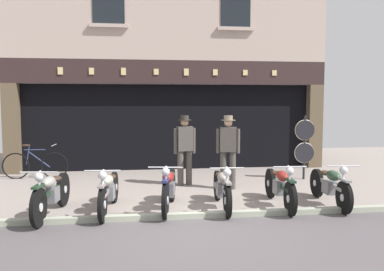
{
  "coord_description": "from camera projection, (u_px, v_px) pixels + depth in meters",
  "views": [
    {
      "loc": [
        -0.93,
        -6.85,
        2.08
      ],
      "look_at": [
        0.31,
        2.54,
        1.27
      ],
      "focal_mm": 37.34,
      "sensor_mm": 36.0,
      "label": 1
    }
  ],
  "objects": [
    {
      "name": "motorcycle_center_right",
      "position": [
        280.0,
        185.0,
        7.91
      ],
      "size": [
        0.62,
        2.03,
        0.91
      ],
      "rotation": [
        0.0,
        0.0,
        3.08
      ],
      "color": "black",
      "rests_on": "ground"
    },
    {
      "name": "motorcycle_far_left",
      "position": [
        51.0,
        192.0,
        7.25
      ],
      "size": [
        0.62,
        2.04,
        0.93
      ],
      "rotation": [
        0.0,
        0.0,
        3.03
      ],
      "color": "black",
      "rests_on": "ground"
    },
    {
      "name": "motorcycle_left",
      "position": [
        109.0,
        190.0,
        7.52
      ],
      "size": [
        0.62,
        2.03,
        0.91
      ],
      "rotation": [
        0.0,
        0.0,
        3.06
      ],
      "color": "black",
      "rests_on": "ground"
    },
    {
      "name": "tyre_sign_pole",
      "position": [
        305.0,
        142.0,
        10.63
      ],
      "size": [
        0.55,
        0.06,
        1.71
      ],
      "color": "#232328",
      "rests_on": "ground"
    },
    {
      "name": "leaning_bicycle",
      "position": [
        35.0,
        164.0,
        10.8
      ],
      "size": [
        1.74,
        0.5,
        0.95
      ],
      "rotation": [
        0.0,
        0.0,
        -1.61
      ],
      "color": "black",
      "rests_on": "ground"
    },
    {
      "name": "shop_facade",
      "position": [
        166.0,
        110.0,
        13.81
      ],
      "size": [
        9.88,
        4.42,
        6.76
      ],
      "color": "black",
      "rests_on": "ground"
    },
    {
      "name": "motorcycle_center_left",
      "position": [
        169.0,
        187.0,
        7.68
      ],
      "size": [
        0.62,
        1.98,
        0.94
      ],
      "rotation": [
        0.0,
        0.0,
        2.97
      ],
      "color": "black",
      "rests_on": "ground"
    },
    {
      "name": "motorcycle_center",
      "position": [
        222.0,
        187.0,
        7.77
      ],
      "size": [
        0.62,
        1.94,
        0.91
      ],
      "rotation": [
        0.0,
        0.0,
        3.08
      ],
      "color": "black",
      "rests_on": "ground"
    },
    {
      "name": "ground",
      "position": [
        202.0,
        241.0,
        6.1
      ],
      "size": [
        21.58,
        22.0,
        0.18
      ],
      "color": "gray"
    },
    {
      "name": "advert_board_near",
      "position": [
        105.0,
        114.0,
        11.99
      ],
      "size": [
        0.68,
        0.03,
        0.98
      ],
      "color": "silver"
    },
    {
      "name": "salesman_left",
      "position": [
        185.0,
        147.0,
        9.88
      ],
      "size": [
        0.55,
        0.33,
        1.74
      ],
      "rotation": [
        0.0,
        0.0,
        3.33
      ],
      "color": "#47423D",
      "rests_on": "ground"
    },
    {
      "name": "shopkeeper_center",
      "position": [
        228.0,
        148.0,
        9.45
      ],
      "size": [
        0.55,
        0.34,
        1.75
      ],
      "rotation": [
        0.0,
        0.0,
        2.95
      ],
      "color": "#47423D",
      "rests_on": "ground"
    },
    {
      "name": "motorcycle_right",
      "position": [
        330.0,
        185.0,
        8.0
      ],
      "size": [
        0.62,
        1.95,
        0.9
      ],
      "rotation": [
        0.0,
        0.0,
        3.08
      ],
      "color": "black",
      "rests_on": "ground"
    }
  ]
}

